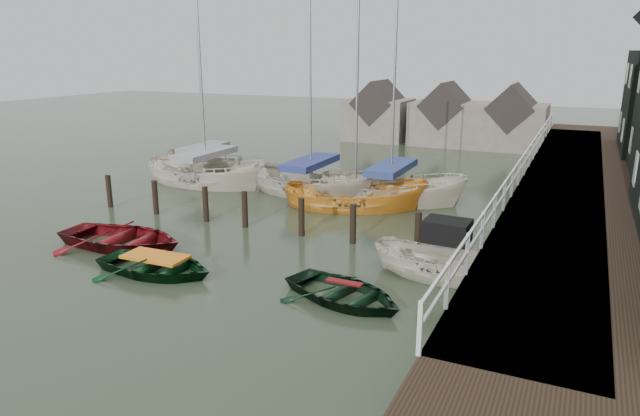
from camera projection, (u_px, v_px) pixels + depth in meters
The scene contains 13 objects.
ground at pixel (227, 257), 18.59m from camera, with size 120.00×120.00×0.00m, color #283320.
pier at pixel (560, 197), 23.25m from camera, with size 3.04×32.00×2.70m.
mooring_pilings at pixel (247, 215), 21.53m from camera, with size 13.72×0.22×1.80m.
far_sheds at pixel (443, 118), 40.44m from camera, with size 14.00×4.08×4.39m.
rowboat_red at pixel (123, 247), 19.52m from camera, with size 3.24×4.54×0.94m, color #610D12.
rowboat_green at pixel (157, 273), 17.21m from camera, with size 2.70×3.79×0.78m, color black.
rowboat_dkgreen at pixel (344, 301), 15.31m from camera, with size 2.55×3.57×0.74m, color black.
motorboat at pixel (443, 275), 16.81m from camera, with size 4.37×1.77×2.58m.
sailboat_a at pixel (207, 184), 28.51m from camera, with size 6.91×2.68×11.43m.
sailboat_b at pixel (311, 194), 26.48m from camera, with size 7.02×3.64×12.49m.
sailboat_c at pixel (355, 208), 24.34m from camera, with size 6.53×4.22×10.39m.
sailboat_d at pixel (391, 200), 25.39m from camera, with size 6.88×3.21×12.36m.
sailboat_e at pixel (205, 172), 31.18m from camera, with size 6.47×4.06×9.26m.
Camera 1 is at (10.15, -14.55, 6.50)m, focal length 32.00 mm.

